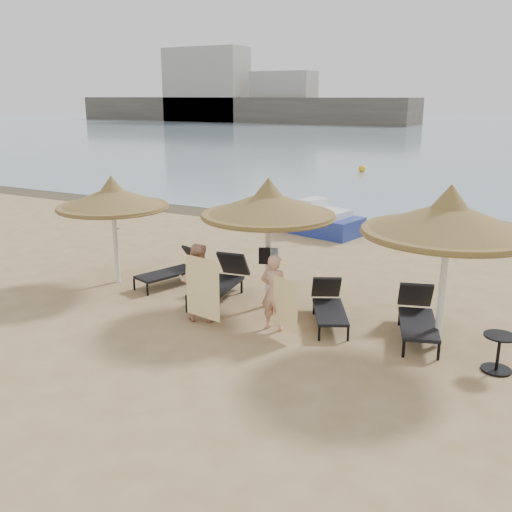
{
  "coord_description": "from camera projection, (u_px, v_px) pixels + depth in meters",
  "views": [
    {
      "loc": [
        5.01,
        -8.6,
        4.31
      ],
      "look_at": [
        -0.25,
        1.2,
        1.17
      ],
      "focal_mm": 40.0,
      "sensor_mm": 36.0,
      "label": 1
    }
  ],
  "objects": [
    {
      "name": "lounger_near_left",
      "position": [
        222.0,
        280.0,
        12.51
      ],
      "size": [
        0.92,
        2.07,
        0.9
      ],
      "rotation": [
        0.0,
        0.0,
        0.13
      ],
      "color": "black",
      "rests_on": "ground"
    },
    {
      "name": "pedal_boat",
      "position": [
        322.0,
        221.0,
        18.32
      ],
      "size": [
        2.6,
        1.87,
        1.1
      ],
      "rotation": [
        0.0,
        0.0,
        -0.22
      ],
      "color": "navy",
      "rests_on": "ground"
    },
    {
      "name": "far_shore",
      "position": [
        350.0,
        105.0,
        87.36
      ],
      "size": [
        150.0,
        54.8,
        12.0
      ],
      "color": "#565047",
      "rests_on": "ground"
    },
    {
      "name": "wet_sand_strip",
      "position": [
        381.0,
        231.0,
        18.71
      ],
      "size": [
        200.0,
        1.6,
        0.01
      ],
      "primitive_type": "cube",
      "color": "#4B4029",
      "rests_on": "ground"
    },
    {
      "name": "person_right",
      "position": [
        274.0,
        286.0,
        10.67
      ],
      "size": [
        0.82,
        0.55,
        1.73
      ],
      "primitive_type": "imported",
      "rotation": [
        0.0,
        0.0,
        3.18
      ],
      "color": "tan",
      "rests_on": "ground"
    },
    {
      "name": "person_left",
      "position": [
        197.0,
        276.0,
        11.15
      ],
      "size": [
        0.95,
        0.76,
        1.81
      ],
      "primitive_type": "imported",
      "rotation": [
        0.0,
        0.0,
        3.44
      ],
      "color": "tan",
      "rests_on": "ground"
    },
    {
      "name": "towel_right",
      "position": [
        285.0,
        304.0,
        10.36
      ],
      "size": [
        0.63,
        0.3,
        0.95
      ],
      "rotation": [
        0.0,
        0.0,
        -0.42
      ],
      "color": "yellow",
      "rests_on": "ground"
    },
    {
      "name": "palapa_right",
      "position": [
        449.0,
        219.0,
        9.54
      ],
      "size": [
        2.93,
        2.93,
        2.9
      ],
      "rotation": [
        0.0,
        0.0,
        0.09
      ],
      "color": "silver",
      "rests_on": "ground"
    },
    {
      "name": "bag_dark",
      "position": [
        265.0,
        256.0,
        11.67
      ],
      "size": [
        0.25,
        0.17,
        0.34
      ],
      "rotation": [
        0.0,
        0.0,
        0.4
      ],
      "color": "black",
      "rests_on": "ground"
    },
    {
      "name": "ground",
      "position": [
        238.0,
        333.0,
        10.74
      ],
      "size": [
        160.0,
        160.0,
        0.0
      ],
      "primitive_type": "plane",
      "color": "tan",
      "rests_on": "ground"
    },
    {
      "name": "bag_patterned",
      "position": [
        272.0,
        256.0,
        11.98
      ],
      "size": [
        0.27,
        0.16,
        0.32
      ],
      "rotation": [
        0.0,
        0.0,
        0.33
      ],
      "color": "silver",
      "rests_on": "ground"
    },
    {
      "name": "palapa_center",
      "position": [
        268.0,
        205.0,
        11.53
      ],
      "size": [
        2.76,
        2.76,
        2.73
      ],
      "rotation": [
        0.0,
        0.0,
        0.11
      ],
      "color": "silver",
      "rests_on": "ground"
    },
    {
      "name": "lounger_near_right",
      "position": [
        329.0,
        305.0,
        11.19
      ],
      "size": [
        1.29,
        1.8,
        0.78
      ],
      "rotation": [
        0.0,
        0.0,
        0.47
      ],
      "color": "black",
      "rests_on": "ground"
    },
    {
      "name": "towel_left",
      "position": [
        202.0,
        288.0,
        10.71
      ],
      "size": [
        0.84,
        0.16,
        1.18
      ],
      "rotation": [
        0.0,
        0.0,
        -0.17
      ],
      "color": "yellow",
      "rests_on": "ground"
    },
    {
      "name": "side_table",
      "position": [
        498.0,
        354.0,
        9.18
      ],
      "size": [
        0.52,
        0.52,
        0.62
      ],
      "rotation": [
        0.0,
        0.0,
        -0.22
      ],
      "color": "black",
      "rests_on": "ground"
    },
    {
      "name": "lounger_far_right",
      "position": [
        417.0,
        315.0,
        10.55
      ],
      "size": [
        1.17,
        2.01,
        0.85
      ],
      "rotation": [
        0.0,
        0.0,
        0.3
      ],
      "color": "black",
      "rests_on": "ground"
    },
    {
      "name": "buoy_left",
      "position": [
        362.0,
        169.0,
        33.07
      ],
      "size": [
        0.41,
        0.41,
        0.41
      ],
      "primitive_type": "sphere",
      "color": "#F8AC14",
      "rests_on": "ground"
    },
    {
      "name": "lounger_far_left",
      "position": [
        175.0,
        269.0,
        13.46
      ],
      "size": [
        1.12,
        1.9,
        0.81
      ],
      "rotation": [
        0.0,
        0.0,
        -0.31
      ],
      "color": "black",
      "rests_on": "ground"
    },
    {
      "name": "palapa_left",
      "position": [
        112.0,
        198.0,
        13.11
      ],
      "size": [
        2.57,
        2.57,
        2.55
      ],
      "rotation": [
        0.0,
        0.0,
        -0.14
      ],
      "color": "silver",
      "rests_on": "ground"
    }
  ]
}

